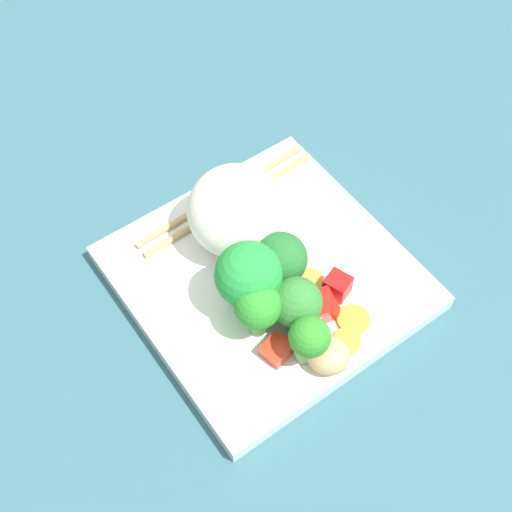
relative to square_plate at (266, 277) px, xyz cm
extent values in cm
cube|color=#305B66|center=(0.00, 0.00, -1.93)|extent=(110.00, 110.00, 2.00)
cube|color=white|center=(0.00, 0.00, 0.00)|extent=(25.93, 25.93, 1.85)
ellipsoid|color=white|center=(-0.32, -5.06, 4.92)|extent=(11.67, 11.79, 7.98)
cylinder|color=#70BA5B|center=(-0.86, 1.56, 1.75)|extent=(1.81, 1.63, 1.86)
sphere|color=#23662A|center=(-0.59, 1.33, 4.44)|extent=(4.92, 4.92, 4.92)
cylinder|color=#5F974A|center=(2.18, 8.91, 2.37)|extent=(2.72, 2.62, 3.09)
sphere|color=#2E8A27|center=(1.91, 9.20, 4.87)|extent=(3.57, 3.57, 3.57)
cylinder|color=#538F39|center=(0.84, 5.49, 1.84)|extent=(1.73, 1.75, 1.92)
sphere|color=#317931|center=(0.72, 5.65, 4.16)|extent=(4.56, 4.56, 4.56)
cylinder|color=#70B25F|center=(3.01, 1.60, 2.41)|extent=(2.82, 2.77, 3.26)
sphere|color=green|center=(3.16, 1.87, 5.75)|extent=(5.94, 5.94, 5.94)
cylinder|color=#5A9745|center=(3.89, 4.70, 2.21)|extent=(2.49, 2.56, 2.79)
sphere|color=#2C8F2A|center=(3.95, 4.51, 5.07)|extent=(4.15, 4.15, 4.15)
cylinder|color=#F59937|center=(-2.55, 3.14, 1.22)|extent=(3.96, 3.96, 0.60)
cylinder|color=orange|center=(0.57, 7.49, 1.31)|extent=(3.32, 3.32, 0.76)
cylinder|color=orange|center=(-1.80, 10.01, 1.20)|extent=(2.86, 2.86, 0.56)
cylinder|color=orange|center=(-3.67, 8.55, 1.14)|extent=(2.99, 2.99, 0.42)
cube|color=red|center=(3.92, 7.44, 1.65)|extent=(2.83, 2.72, 1.45)
cube|color=red|center=(-4.24, 5.33, 1.99)|extent=(2.67, 2.77, 2.14)
cube|color=red|center=(0.91, 0.37, 1.80)|extent=(3.19, 3.14, 1.74)
cube|color=red|center=(-1.58, 6.23, 1.97)|extent=(3.04, 2.95, 2.09)
ellipsoid|color=tan|center=(1.42, 2.88, 2.10)|extent=(3.39, 4.09, 2.36)
ellipsoid|color=tan|center=(0.69, 10.45, 2.21)|extent=(4.98, 5.09, 2.56)
cylinder|color=tan|center=(-1.37, -9.99, 1.24)|extent=(20.56, 2.33, 0.63)
cylinder|color=tan|center=(-1.48, -8.60, 1.24)|extent=(20.56, 2.33, 0.63)
camera|label=1|loc=(19.58, 28.01, 55.28)|focal=47.87mm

